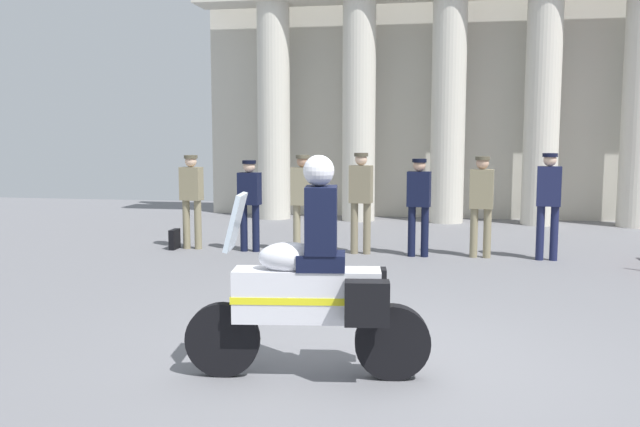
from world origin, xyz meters
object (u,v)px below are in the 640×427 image
at_px(officer_in_row_5, 481,198).
at_px(officer_in_row_6, 549,197).
at_px(briefcase_on_ground, 175,239).
at_px(officer_in_row_2, 303,196).
at_px(officer_in_row_3, 361,195).
at_px(officer_in_row_4, 419,199).
at_px(officer_in_row_0, 192,194).
at_px(motorcycle_with_rider, 315,286).
at_px(officer_in_row_1, 250,198).

xyz_separation_m(officer_in_row_5, officer_in_row_6, (1.07, -0.05, 0.04)).
height_order(officer_in_row_5, officer_in_row_6, officer_in_row_6).
bearing_deg(briefcase_on_ground, officer_in_row_2, 0.83).
distance_m(officer_in_row_3, officer_in_row_4, 1.00).
bearing_deg(officer_in_row_3, officer_in_row_5, -172.99).
bearing_deg(officer_in_row_0, officer_in_row_4, -173.82).
bearing_deg(officer_in_row_2, briefcase_on_ground, 7.70).
xyz_separation_m(officer_in_row_5, briefcase_on_ground, (-5.40, -0.14, -0.82)).
relative_size(officer_in_row_0, officer_in_row_5, 1.00).
distance_m(officer_in_row_6, briefcase_on_ground, 6.52).
xyz_separation_m(officer_in_row_3, briefcase_on_ground, (-3.37, -0.13, -0.85)).
height_order(officer_in_row_4, motorcycle_with_rider, motorcycle_with_rider).
xyz_separation_m(officer_in_row_0, officer_in_row_5, (5.09, 0.05, -0.00)).
bearing_deg(officer_in_row_3, motorcycle_with_rider, 100.42).
distance_m(officer_in_row_2, briefcase_on_ground, 2.51).
bearing_deg(officer_in_row_5, motorcycle_with_rider, 81.70).
distance_m(officer_in_row_2, officer_in_row_5, 3.03).
height_order(officer_in_row_0, officer_in_row_3, officer_in_row_3).
distance_m(officer_in_row_1, officer_in_row_6, 5.05).
bearing_deg(officer_in_row_2, officer_in_row_0, 5.21).
bearing_deg(officer_in_row_1, officer_in_row_2, -171.99).
height_order(officer_in_row_6, motorcycle_with_rider, motorcycle_with_rider).
xyz_separation_m(officer_in_row_5, motorcycle_with_rider, (-1.65, -6.09, -0.21)).
distance_m(officer_in_row_5, briefcase_on_ground, 5.46).
xyz_separation_m(officer_in_row_2, officer_in_row_3, (1.00, 0.10, 0.02)).
xyz_separation_m(officer_in_row_3, officer_in_row_4, (0.99, -0.09, -0.05)).
height_order(officer_in_row_1, briefcase_on_ground, officer_in_row_1).
xyz_separation_m(officer_in_row_0, briefcase_on_ground, (-0.31, -0.09, -0.82)).
relative_size(officer_in_row_1, briefcase_on_ground, 4.48).
xyz_separation_m(officer_in_row_1, officer_in_row_6, (5.05, 0.08, 0.09)).
relative_size(officer_in_row_4, officer_in_row_6, 0.94).
height_order(officer_in_row_0, motorcycle_with_rider, motorcycle_with_rider).
xyz_separation_m(officer_in_row_3, officer_in_row_6, (3.09, -0.04, 0.01)).
distance_m(officer_in_row_4, briefcase_on_ground, 4.44).
xyz_separation_m(officer_in_row_3, motorcycle_with_rider, (0.38, -6.08, -0.24)).
distance_m(officer_in_row_0, officer_in_row_2, 2.06).
distance_m(officer_in_row_4, officer_in_row_5, 1.04).
xyz_separation_m(officer_in_row_0, officer_in_row_6, (6.16, -0.00, 0.04)).
bearing_deg(motorcycle_with_rider, officer_in_row_2, -85.00).
height_order(officer_in_row_4, briefcase_on_ground, officer_in_row_4).
xyz_separation_m(officer_in_row_2, officer_in_row_4, (2.00, 0.01, -0.03)).
xyz_separation_m(officer_in_row_1, officer_in_row_4, (2.95, 0.03, 0.03)).
height_order(officer_in_row_0, officer_in_row_2, officer_in_row_2).
height_order(officer_in_row_3, officer_in_row_4, officer_in_row_3).
distance_m(officer_in_row_0, officer_in_row_1, 1.11).
bearing_deg(briefcase_on_ground, officer_in_row_3, 2.28).
relative_size(officer_in_row_0, motorcycle_with_rider, 0.81).
bearing_deg(officer_in_row_6, officer_in_row_4, 8.19).
bearing_deg(officer_in_row_1, officer_in_row_3, -169.65).
relative_size(officer_in_row_0, briefcase_on_ground, 4.71).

